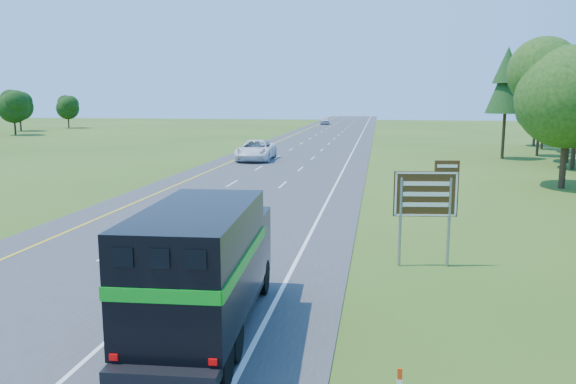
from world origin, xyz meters
name	(u,v)px	position (x,y,z in m)	size (l,w,h in m)	color
road	(299,155)	(0.00, 50.00, 0.02)	(15.00, 260.00, 0.04)	#38383A
lane_markings	(299,155)	(0.00, 50.00, 0.04)	(11.15, 260.00, 0.01)	yellow
horse_truck	(205,265)	(4.13, 3.95, 1.87)	(2.84, 7.84, 3.42)	black
white_suv	(256,150)	(-3.41, 44.15, 1.02)	(3.25, 7.05, 1.96)	white
far_car	(325,120)	(-4.06, 120.38, 0.92)	(2.09, 5.19, 1.77)	silver
exit_sign	(427,198)	(10.17, 10.97, 2.52)	(2.28, 0.34, 3.88)	gray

